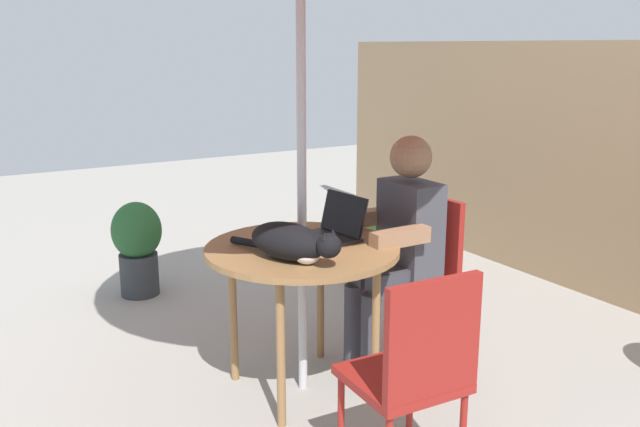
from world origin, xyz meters
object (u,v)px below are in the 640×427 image
person_seated (399,239)px  potted_plant_by_chair (378,243)px  chair_occupied (421,264)px  potted_plant_corner (137,244)px  patio_table (302,260)px  laptop (336,225)px  cat (292,243)px  chair_empty (416,366)px

person_seated → potted_plant_by_chair: person_seated is taller
chair_occupied → potted_plant_corner: size_ratio=1.37×
chair_occupied → potted_plant_corner: bearing=-148.7°
patio_table → chair_occupied: size_ratio=1.05×
laptop → potted_plant_by_chair: 1.43m
person_seated → potted_plant_corner: person_seated is taller
person_seated → cat: person_seated is taller
chair_empty → person_seated: 1.13m
chair_empty → laptop: bearing=164.9°
patio_table → laptop: size_ratio=2.86×
chair_empty → chair_occupied: bearing=139.8°
patio_table → potted_plant_corner: bearing=-169.7°
cat → potted_plant_corner: bearing=-174.9°
person_seated → cat: 0.76m
chair_empty → potted_plant_by_chair: 2.28m
patio_table → chair_occupied: chair_occupied is taller
cat → chair_occupied: bearing=100.7°
chair_occupied → chair_empty: (0.93, -0.78, 0.00)m
patio_table → cat: bearing=-41.1°
laptop → cat: (0.22, -0.37, 0.02)m
chair_occupied → chair_empty: same height
chair_empty → person_seated: size_ratio=0.72×
patio_table → potted_plant_corner: 1.79m
person_seated → potted_plant_by_chair: bearing=149.4°
person_seated → cat: bearing=-77.1°
chair_occupied → cat: size_ratio=1.43×
potted_plant_corner → patio_table: bearing=10.3°
patio_table → chair_occupied: (0.00, 0.74, -0.15)m
patio_table → chair_empty: bearing=-2.6°
chair_occupied → potted_plant_by_chair: size_ratio=1.53×
chair_empty → potted_plant_corner: chair_empty is taller
chair_occupied → potted_plant_by_chair: chair_occupied is taller
chair_occupied → patio_table: bearing=-90.0°
person_seated → potted_plant_by_chair: (-1.00, 0.59, -0.37)m
potted_plant_corner → person_seated: bearing=27.4°
potted_plant_by_chair → patio_table: bearing=-49.6°
chair_occupied → cat: cat is taller
chair_empty → potted_plant_corner: 2.68m
chair_empty → laptop: 1.05m
potted_plant_by_chair → potted_plant_corner: 1.66m
cat → potted_plant_corner: 1.97m
laptop → potted_plant_by_chair: bearing=134.9°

